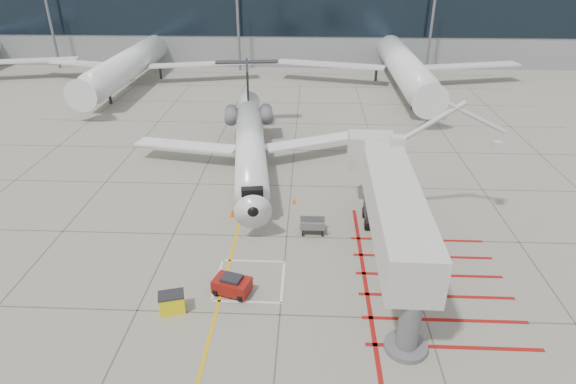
{
  "coord_description": "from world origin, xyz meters",
  "views": [
    {
      "loc": [
        1.37,
        -24.43,
        18.19
      ],
      "look_at": [
        0.0,
        6.0,
        2.5
      ],
      "focal_mm": 30.0,
      "sensor_mm": 36.0,
      "label": 1
    }
  ],
  "objects_px": {
    "spill_bin": "(172,302)",
    "jet_bridge": "(395,220)",
    "pushback_tug": "(232,284)",
    "regional_jet": "(250,139)"
  },
  "relations": [
    {
      "from": "regional_jet",
      "to": "jet_bridge",
      "type": "bearing_deg",
      "value": -60.02
    },
    {
      "from": "regional_jet",
      "to": "jet_bridge",
      "type": "distance_m",
      "value": 16.65
    },
    {
      "from": "pushback_tug",
      "to": "jet_bridge",
      "type": "bearing_deg",
      "value": 31.61
    },
    {
      "from": "pushback_tug",
      "to": "spill_bin",
      "type": "height_order",
      "value": "pushback_tug"
    },
    {
      "from": "jet_bridge",
      "to": "pushback_tug",
      "type": "height_order",
      "value": "jet_bridge"
    },
    {
      "from": "spill_bin",
      "to": "jet_bridge",
      "type": "bearing_deg",
      "value": 2.27
    },
    {
      "from": "regional_jet",
      "to": "pushback_tug",
      "type": "distance_m",
      "value": 15.96
    },
    {
      "from": "jet_bridge",
      "to": "spill_bin",
      "type": "bearing_deg",
      "value": -161.03
    },
    {
      "from": "pushback_tug",
      "to": "spill_bin",
      "type": "xyz_separation_m",
      "value": [
        -3.09,
        -1.7,
        -0.02
      ]
    },
    {
      "from": "regional_jet",
      "to": "jet_bridge",
      "type": "height_order",
      "value": "jet_bridge"
    }
  ]
}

